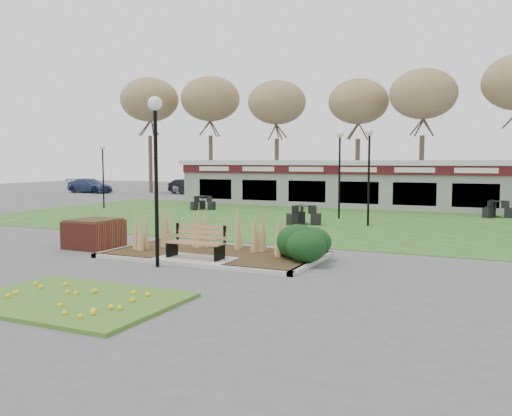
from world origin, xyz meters
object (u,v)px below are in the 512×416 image
at_px(food_pavilion, 364,184).
at_px(lamp_post_mid_right, 340,155).
at_px(bistro_set_b, 203,205).
at_px(car_silver, 193,187).
at_px(park_bench, 197,241).
at_px(lamp_post_mid_left, 156,143).
at_px(lamp_post_far_left, 103,162).
at_px(car_black, 187,187).
at_px(lamp_post_far_right, 369,155).
at_px(bistro_set_c, 303,218).
at_px(car_blue, 90,186).
at_px(brick_planter, 94,233).
at_px(bistro_set_d, 495,212).

bearing_deg(food_pavilion, lamp_post_mid_right, -86.58).
xyz_separation_m(bistro_set_b, car_silver, (-8.32, 12.46, 0.36)).
xyz_separation_m(park_bench, lamp_post_mid_left, (-0.62, -1.05, 2.74)).
bearing_deg(lamp_post_far_left, car_black, 102.28).
distance_m(bistro_set_b, car_silver, 14.99).
xyz_separation_m(lamp_post_mid_right, car_silver, (-16.95, 13.89, -2.52)).
xyz_separation_m(lamp_post_far_right, bistro_set_b, (-10.65, 3.83, -2.85)).
relative_size(bistro_set_c, car_silver, 0.42).
height_order(bistro_set_c, car_blue, car_blue).
distance_m(park_bench, car_blue, 35.83).
height_order(lamp_post_far_right, car_black, lamp_post_far_right).
bearing_deg(car_black, lamp_post_mid_right, -107.72).
relative_size(park_bench, brick_planter, 1.13).
xyz_separation_m(food_pavilion, bistro_set_b, (-8.22, -5.43, -1.19)).
xyz_separation_m(lamp_post_far_left, bistro_set_b, (5.78, 1.84, -2.50)).
bearing_deg(lamp_post_mid_left, food_pavilion, 88.29).
relative_size(food_pavilion, lamp_post_mid_left, 5.39).
relative_size(food_pavilion, bistro_set_b, 16.67).
xyz_separation_m(food_pavilion, car_silver, (-16.54, 7.04, -0.83)).
relative_size(lamp_post_mid_right, car_blue, 0.99).
height_order(lamp_post_far_left, car_black, lamp_post_far_left).
bearing_deg(bistro_set_c, car_blue, 149.88).
distance_m(food_pavilion, bistro_set_b, 9.92).
bearing_deg(bistro_set_c, lamp_post_far_right, 13.40).
distance_m(lamp_post_far_right, bistro_set_b, 11.67).
bearing_deg(lamp_post_far_left, lamp_post_mid_right, 1.64).
height_order(park_bench, lamp_post_mid_right, lamp_post_mid_right).
bearing_deg(lamp_post_mid_left, car_blue, 134.64).
height_order(lamp_post_mid_left, bistro_set_b, lamp_post_mid_left).
bearing_deg(car_black, park_bench, -126.70).
xyz_separation_m(bistro_set_d, car_blue, (-33.44, 7.91, 0.34)).
xyz_separation_m(brick_planter, lamp_post_far_right, (6.82, 9.70, 2.66)).
height_order(lamp_post_far_right, car_silver, lamp_post_far_right).
height_order(park_bench, lamp_post_mid_left, lamp_post_mid_left).
distance_m(lamp_post_far_right, lamp_post_far_left, 16.55).
height_order(lamp_post_far_right, bistro_set_d, lamp_post_far_right).
bearing_deg(park_bench, bistro_set_b, 119.92).
bearing_deg(bistro_set_b, car_silver, 123.73).
relative_size(food_pavilion, car_black, 6.34).
distance_m(food_pavilion, bistro_set_c, 10.00).
bearing_deg(lamp_post_mid_left, lamp_post_far_right, 75.19).
distance_m(lamp_post_mid_left, car_silver, 32.15).
bearing_deg(bistro_set_c, lamp_post_mid_right, 75.71).
height_order(bistro_set_c, car_silver, car_silver).
xyz_separation_m(brick_planter, car_silver, (-12.14, 26.00, 0.17)).
height_order(car_black, car_blue, car_black).
relative_size(lamp_post_mid_left, lamp_post_mid_right, 1.05).
distance_m(lamp_post_mid_left, lamp_post_mid_right, 13.95).
xyz_separation_m(park_bench, bistro_set_c, (-0.37, 9.79, -0.29)).
bearing_deg(bistro_set_d, car_blue, 166.70).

